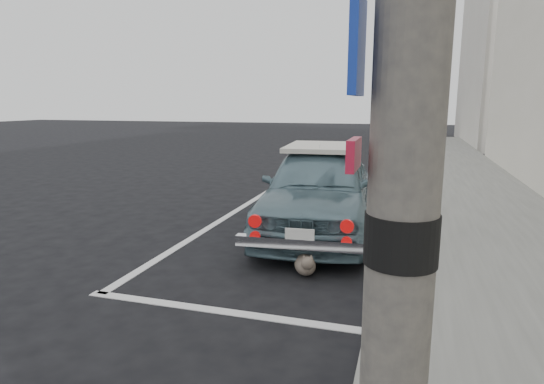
{
  "coord_description": "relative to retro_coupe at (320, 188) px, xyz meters",
  "views": [
    {
      "loc": [
        2.06,
        -4.19,
        1.94
      ],
      "look_at": [
        0.31,
        1.62,
        0.75
      ],
      "focal_mm": 30.0,
      "sensor_mm": 36.0,
      "label": 1
    }
  ],
  "objects": [
    {
      "name": "pline_side",
      "position": [
        -1.69,
        0.48,
        -0.67
      ],
      "size": [
        0.12,
        7.0,
        0.01
      ],
      "primitive_type": "cube",
      "color": "silver",
      "rests_on": "ground"
    },
    {
      "name": "building_far",
      "position": [
        5.56,
        17.48,
        3.33
      ],
      "size": [
        3.5,
        10.0,
        8.0
      ],
      "primitive_type": "cube",
      "color": "#BCB5AB",
      "rests_on": "ground"
    },
    {
      "name": "sidewalk",
      "position": [
        2.41,
        -0.52,
        -0.6
      ],
      "size": [
        2.8,
        40.0,
        0.15
      ],
      "primitive_type": "cube",
      "color": "slate",
      "rests_on": "ground"
    },
    {
      "name": "cat",
      "position": [
        0.21,
        -1.87,
        -0.54
      ],
      "size": [
        0.37,
        0.53,
        0.3
      ],
      "rotation": [
        0.0,
        0.0,
        0.37
      ],
      "color": "#6F6355",
      "rests_on": "ground"
    },
    {
      "name": "ground",
      "position": [
        -0.79,
        -2.52,
        -0.67
      ],
      "size": [
        80.0,
        80.0,
        0.0
      ],
      "primitive_type": "plane",
      "color": "black",
      "rests_on": "ground"
    },
    {
      "name": "pline_front",
      "position": [
        -0.29,
        3.98,
        -0.67
      ],
      "size": [
        3.0,
        0.12,
        0.01
      ],
      "primitive_type": "cube",
      "color": "silver",
      "rests_on": "ground"
    },
    {
      "name": "pline_rear",
      "position": [
        -0.29,
        -3.02,
        -0.67
      ],
      "size": [
        3.0,
        0.12,
        0.01
      ],
      "primitive_type": "cube",
      "color": "silver",
      "rests_on": "ground"
    },
    {
      "name": "retro_coupe",
      "position": [
        0.0,
        0.0,
        0.0
      ],
      "size": [
        1.87,
        4.03,
        1.33
      ],
      "rotation": [
        0.0,
        0.0,
        0.08
      ],
      "color": "slate",
      "rests_on": "ground"
    }
  ]
}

